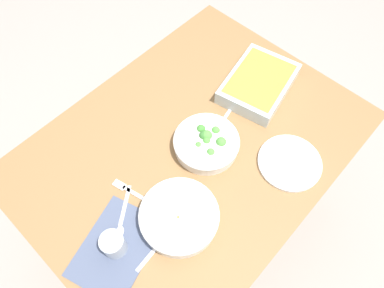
% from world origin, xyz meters
% --- Properties ---
extents(ground_plane, '(6.00, 6.00, 0.00)m').
position_xyz_m(ground_plane, '(0.00, 0.00, 0.00)').
color(ground_plane, '#9E9389').
extents(dining_table, '(1.20, 0.90, 0.74)m').
position_xyz_m(dining_table, '(0.00, 0.00, 0.65)').
color(dining_table, olive).
rests_on(dining_table, ground_plane).
extents(placemat, '(0.33, 0.27, 0.00)m').
position_xyz_m(placemat, '(-0.43, -0.08, 0.74)').
color(placemat, '#4C5670').
rests_on(placemat, dining_table).
extents(stew_bowl, '(0.25, 0.25, 0.06)m').
position_xyz_m(stew_bowl, '(-0.23, -0.16, 0.77)').
color(stew_bowl, white).
rests_on(stew_bowl, dining_table).
extents(broccoli_bowl, '(0.23, 0.23, 0.07)m').
position_xyz_m(broccoli_bowl, '(0.03, -0.05, 0.77)').
color(broccoli_bowl, white).
rests_on(broccoli_bowl, dining_table).
extents(baking_dish, '(0.34, 0.28, 0.06)m').
position_xyz_m(baking_dish, '(0.36, -0.02, 0.77)').
color(baking_dish, silver).
rests_on(baking_dish, dining_table).
extents(drink_cup, '(0.07, 0.07, 0.08)m').
position_xyz_m(drink_cup, '(-0.43, -0.08, 0.78)').
color(drink_cup, '#B2BCC6').
rests_on(drink_cup, dining_table).
extents(side_plate, '(0.22, 0.22, 0.01)m').
position_xyz_m(side_plate, '(0.17, -0.30, 0.75)').
color(side_plate, white).
rests_on(side_plate, dining_table).
extents(spoon_by_stew, '(0.18, 0.03, 0.01)m').
position_xyz_m(spoon_by_stew, '(-0.32, -0.17, 0.74)').
color(spoon_by_stew, silver).
rests_on(spoon_by_stew, dining_table).
extents(spoon_by_broccoli, '(0.17, 0.06, 0.01)m').
position_xyz_m(spoon_by_broccoli, '(0.10, -0.03, 0.74)').
color(spoon_by_broccoli, silver).
rests_on(spoon_by_broccoli, dining_table).
extents(spoon_spare, '(0.15, 0.12, 0.01)m').
position_xyz_m(spoon_spare, '(-0.35, -0.03, 0.74)').
color(spoon_spare, silver).
rests_on(spoon_spare, dining_table).
extents(fork_on_table, '(0.06, 0.18, 0.01)m').
position_xyz_m(fork_on_table, '(-0.27, 0.02, 0.74)').
color(fork_on_table, silver).
rests_on(fork_on_table, dining_table).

